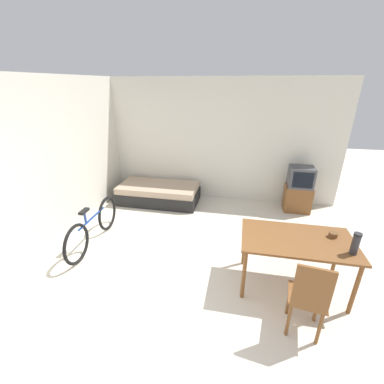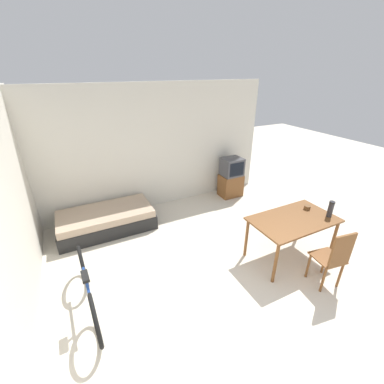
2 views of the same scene
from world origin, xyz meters
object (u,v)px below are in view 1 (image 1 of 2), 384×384
wooden_chair (309,297)px  bicycle (93,227)px  tv (299,190)px  thermos_flask (356,243)px  mate_bowl (333,235)px  daybed (159,193)px  dining_table (297,244)px

wooden_chair → bicycle: 3.37m
tv → thermos_flask: size_ratio=3.62×
bicycle → mate_bowl: size_ratio=15.57×
daybed → wooden_chair: (2.62, -3.00, 0.33)m
dining_table → tv: bearing=79.2°
dining_table → bicycle: size_ratio=0.85×
wooden_chair → mate_bowl: (0.43, 0.89, 0.24)m
bicycle → dining_table: bearing=-7.1°
bicycle → thermos_flask: size_ratio=6.04×
dining_table → mate_bowl: (0.44, 0.13, 0.11)m
daybed → wooden_chair: 4.00m
dining_table → daybed: bearing=139.4°
thermos_flask → tv: bearing=92.4°
wooden_chair → thermos_flask: size_ratio=3.59×
tv → mate_bowl: 2.29m
daybed → bicycle: 1.93m
tv → wooden_chair: (-0.44, -3.16, 0.05)m
thermos_flask → bicycle: bearing=171.0°
tv → thermos_flask: thermos_flask is taller
tv → dining_table: (-0.46, -2.40, 0.18)m
daybed → tv: bearing=3.0°
tv → wooden_chair: 3.20m
tv → dining_table: bearing=-100.8°
tv → wooden_chair: size_ratio=1.01×
bicycle → thermos_flask: bearing=-9.0°
tv → wooden_chair: bearing=-98.0°
tv → thermos_flask: (0.11, -2.60, 0.41)m
daybed → wooden_chair: bearing=-48.8°
daybed → tv: tv is taller
tv → bicycle: (-3.61, -2.01, -0.16)m
dining_table → thermos_flask: bearing=-19.1°
dining_table → mate_bowl: bearing=16.7°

